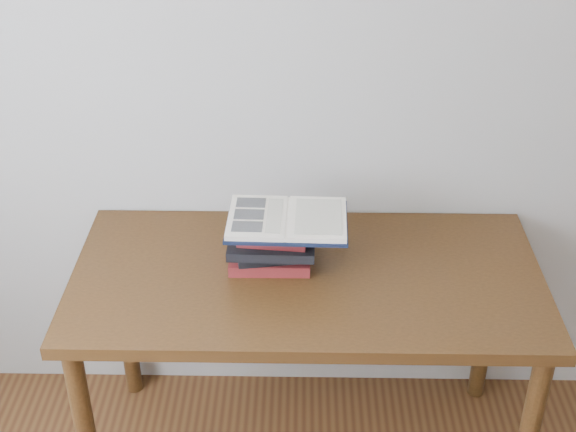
{
  "coord_description": "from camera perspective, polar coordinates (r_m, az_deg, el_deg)",
  "views": [
    {
      "loc": [
        -0.02,
        -0.6,
        2.2
      ],
      "look_at": [
        -0.06,
        1.4,
        0.96
      ],
      "focal_mm": 50.0,
      "sensor_mm": 36.0,
      "label": 1
    }
  ],
  "objects": [
    {
      "name": "book_stack",
      "position": [
        2.45,
        -1.12,
        -1.96
      ],
      "size": [
        0.27,
        0.19,
        0.16
      ],
      "color": "maroon",
      "rests_on": "desk"
    },
    {
      "name": "desk",
      "position": [
        2.5,
        1.35,
        -5.9
      ],
      "size": [
        1.44,
        0.72,
        0.77
      ],
      "color": "#462A11",
      "rests_on": "ground"
    },
    {
      "name": "room_shell",
      "position": [
        0.84,
        -3.33,
        -11.35
      ],
      "size": [
        3.54,
        3.54,
        2.62
      ],
      "color": "#A7A59E",
      "rests_on": "ground"
    },
    {
      "name": "open_book",
      "position": [
        2.38,
        -0.05,
        -0.26
      ],
      "size": [
        0.36,
        0.26,
        0.03
      ],
      "rotation": [
        0.0,
        0.0,
        -0.03
      ],
      "color": "black",
      "rests_on": "book_stack"
    }
  ]
}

